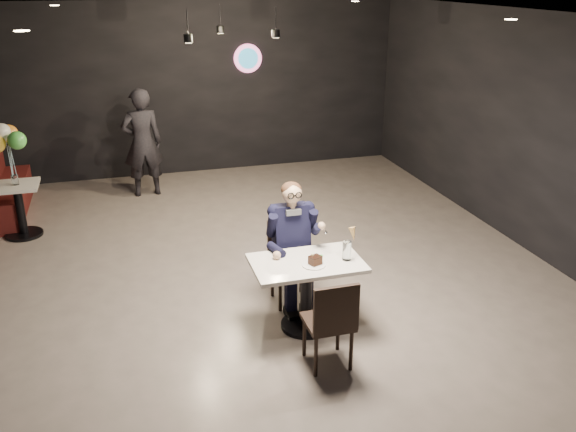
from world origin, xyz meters
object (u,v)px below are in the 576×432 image
object	(u,v)px
main_table	(306,295)
chair_far	(291,264)
sundae_glass	(347,251)
passerby	(142,143)
booth_bench	(5,182)
balloon_vase	(15,180)
chair_near	(328,320)
side_table	(21,211)
seated_man	(291,242)

from	to	relation	value
main_table	chair_far	bearing A→B (deg)	90.00
sundae_glass	passerby	distance (m)	4.96
sundae_glass	passerby	bearing A→B (deg)	109.97
main_table	sundae_glass	distance (m)	0.62
booth_bench	passerby	distance (m)	2.12
balloon_vase	main_table	bearing A→B (deg)	-47.41
sundae_glass	chair_near	bearing A→B (deg)	-124.33
sundae_glass	balloon_vase	bearing A→B (deg)	135.45
chair_near	main_table	bearing A→B (deg)	89.82
sundae_glass	side_table	world-z (taller)	sundae_glass
chair_near	seated_man	world-z (taller)	seated_man
chair_near	seated_man	size ratio (longest dim) A/B	0.64
chair_near	side_table	size ratio (longest dim) A/B	1.28
chair_far	balloon_vase	xyz separation A→B (m)	(-3.06, 2.78, 0.36)
booth_bench	seated_man	bearing A→B (deg)	-48.36
side_table	balloon_vase	size ratio (longest dim) A/B	5.26
seated_man	balloon_vase	bearing A→B (deg)	137.75
passerby	main_table	bearing A→B (deg)	100.83
main_table	booth_bench	world-z (taller)	booth_bench
chair_near	chair_far	bearing A→B (deg)	89.82
main_table	chair_far	size ratio (longest dim) A/B	1.20
chair_far	balloon_vase	size ratio (longest dim) A/B	6.75
booth_bench	side_table	world-z (taller)	booth_bench
main_table	side_table	xyz separation A→B (m)	(-3.06, 3.33, -0.02)
seated_man	booth_bench	size ratio (longest dim) A/B	0.73
chair_near	booth_bench	world-z (taller)	booth_bench
sundae_glass	side_table	distance (m)	4.88
seated_man	balloon_vase	size ratio (longest dim) A/B	10.57
chair_near	balloon_vase	size ratio (longest dim) A/B	6.75
main_table	seated_man	bearing A→B (deg)	90.00
seated_man	balloon_vase	world-z (taller)	seated_man
sundae_glass	chair_far	bearing A→B (deg)	122.45
chair_near	balloon_vase	xyz separation A→B (m)	(-3.06, 3.98, 0.36)
chair_far	side_table	xyz separation A→B (m)	(-3.06, 2.78, -0.10)
sundae_glass	side_table	size ratio (longest dim) A/B	0.28
chair_far	seated_man	bearing A→B (deg)	0.00
chair_near	seated_man	distance (m)	1.23
seated_man	passerby	distance (m)	4.24
balloon_vase	side_table	bearing A→B (deg)	0.00
seated_man	passerby	world-z (taller)	passerby
main_table	sundae_glass	size ratio (longest dim) A/B	5.57
main_table	chair_near	xyz separation A→B (m)	(0.00, -0.65, 0.09)
balloon_vase	booth_bench	bearing A→B (deg)	106.70
seated_man	main_table	bearing A→B (deg)	-90.00
chair_near	booth_bench	distance (m)	6.01
side_table	booth_bench	bearing A→B (deg)	106.70
seated_man	side_table	xyz separation A→B (m)	(-3.06, 2.78, -0.36)
chair_near	sundae_glass	distance (m)	0.80
sundae_glass	booth_bench	size ratio (longest dim) A/B	0.10
chair_far	chair_near	xyz separation A→B (m)	(0.00, -1.20, 0.00)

